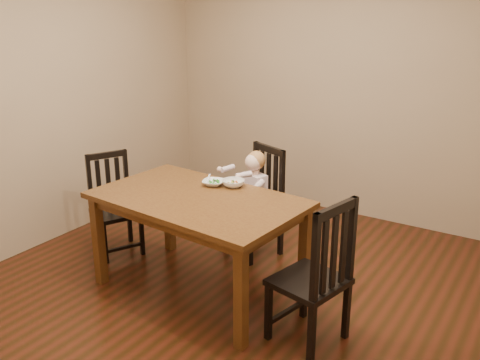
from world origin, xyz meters
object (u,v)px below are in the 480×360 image
Objects in this scene: toddler at (253,191)px; bowl_veg at (233,183)px; chair_left at (114,206)px; bowl_peas at (213,183)px; chair_child at (258,203)px; dining_table at (198,208)px; chair_right at (316,276)px.

toddler is 2.77× the size of bowl_veg.
chair_left reaches higher than bowl_peas.
chair_child is 0.61m from bowl_veg.
bowl_veg is at bearing 121.42° from toddler.
bowl_peas is (1.02, 0.12, 0.37)m from chair_left.
dining_table is 9.35× the size of bowl_veg.
bowl_peas is at bearing 103.31° from toddler.
chair_right is 5.83× the size of bowl_veg.
bowl_peas is at bearing 81.39° from chair_right.
chair_right is at bearing 158.78° from toddler.
chair_left is 0.88× the size of chair_right.
bowl_veg reaches higher than dining_table.
chair_child is 0.95× the size of chair_right.
bowl_veg is (-0.96, 0.49, 0.32)m from chair_right.
toddler is (1.09, 0.63, 0.16)m from chair_left.
chair_left is (-1.10, -0.68, -0.03)m from chair_child.
chair_child reaches higher than chair_left.
bowl_veg is at bearing 74.38° from dining_table.
bowl_peas is 0.98× the size of bowl_veg.
chair_right is at bearing -26.89° from bowl_veg.
dining_table is at bearing -105.62° from bowl_veg.
chair_right is at bearing 156.91° from chair_child.
chair_child is at bearing 97.76° from bowl_veg.
chair_child is (0.03, 0.84, -0.23)m from dining_table.
bowl_veg is (1.17, 0.18, 0.38)m from chair_left.
chair_child is 5.69× the size of bowl_peas.
bowl_veg is (0.10, 0.35, 0.12)m from dining_table.
toddler is at bearing 82.61° from bowl_peas.
bowl_veg is at bearing 125.57° from chair_left.
chair_right reaches higher than dining_table.
toddler is at bearing 100.72° from bowl_veg.
toddler is 0.51m from bowl_veg.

